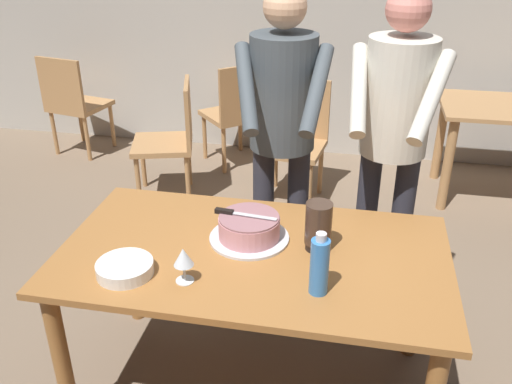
# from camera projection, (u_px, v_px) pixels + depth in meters

# --- Properties ---
(main_dining_table) EXTENTS (1.60, 0.89, 0.75)m
(main_dining_table) POSITION_uv_depth(u_px,v_px,m) (253.00, 273.00, 2.33)
(main_dining_table) COLOR #9E6633
(main_dining_table) RESTS_ON ground_plane
(cake_on_platter) EXTENTS (0.34, 0.34, 0.11)m
(cake_on_platter) POSITION_uv_depth(u_px,v_px,m) (249.00, 229.00, 2.34)
(cake_on_platter) COLOR silver
(cake_on_platter) RESTS_ON main_dining_table
(cake_knife) EXTENTS (0.27, 0.05, 0.02)m
(cake_knife) POSITION_uv_depth(u_px,v_px,m) (233.00, 213.00, 2.33)
(cake_knife) COLOR silver
(cake_knife) RESTS_ON cake_on_platter
(plate_stack) EXTENTS (0.22, 0.22, 0.05)m
(plate_stack) POSITION_uv_depth(u_px,v_px,m) (125.00, 268.00, 2.13)
(plate_stack) COLOR white
(plate_stack) RESTS_ON main_dining_table
(wine_glass_near) EXTENTS (0.08, 0.08, 0.14)m
(wine_glass_near) POSITION_uv_depth(u_px,v_px,m) (183.00, 258.00, 2.05)
(wine_glass_near) COLOR silver
(wine_glass_near) RESTS_ON main_dining_table
(water_bottle) EXTENTS (0.07, 0.07, 0.25)m
(water_bottle) POSITION_uv_depth(u_px,v_px,m) (319.00, 266.00, 1.99)
(water_bottle) COLOR #387AC6
(water_bottle) RESTS_ON main_dining_table
(hurricane_lamp) EXTENTS (0.11, 0.11, 0.21)m
(hurricane_lamp) POSITION_uv_depth(u_px,v_px,m) (318.00, 226.00, 2.25)
(hurricane_lamp) COLOR black
(hurricane_lamp) RESTS_ON main_dining_table
(person_cutting_cake) EXTENTS (0.46, 0.57, 1.72)m
(person_cutting_cake) POSITION_uv_depth(u_px,v_px,m) (282.00, 123.00, 2.70)
(person_cutting_cake) COLOR #2D2D38
(person_cutting_cake) RESTS_ON ground_plane
(person_standing_beside) EXTENTS (0.46, 0.57, 1.72)m
(person_standing_beside) POSITION_uv_depth(u_px,v_px,m) (394.00, 128.00, 2.64)
(person_standing_beside) COLOR #2D2D38
(person_standing_beside) RESTS_ON ground_plane
(background_table) EXTENTS (1.00, 0.70, 0.74)m
(background_table) POSITION_uv_depth(u_px,v_px,m) (508.00, 127.00, 4.08)
(background_table) COLOR tan
(background_table) RESTS_ON ground_plane
(background_chair_0) EXTENTS (0.49, 0.49, 0.90)m
(background_chair_0) POSITION_uv_depth(u_px,v_px,m) (296.00, 137.00, 4.14)
(background_chair_0) COLOR tan
(background_chair_0) RESTS_ON ground_plane
(background_chair_1) EXTENTS (0.52, 0.52, 0.90)m
(background_chair_1) POSITION_uv_depth(u_px,v_px,m) (74.00, 101.00, 4.90)
(background_chair_1) COLOR tan
(background_chair_1) RESTS_ON ground_plane
(background_chair_2) EXTENTS (0.62, 0.62, 0.90)m
(background_chair_2) POSITION_uv_depth(u_px,v_px,m) (236.00, 110.00, 4.68)
(background_chair_2) COLOR tan
(background_chair_2) RESTS_ON ground_plane
(background_chair_3) EXTENTS (0.54, 0.54, 0.90)m
(background_chair_3) POSITION_uv_depth(u_px,v_px,m) (172.00, 136.00, 4.14)
(background_chair_3) COLOR tan
(background_chair_3) RESTS_ON ground_plane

